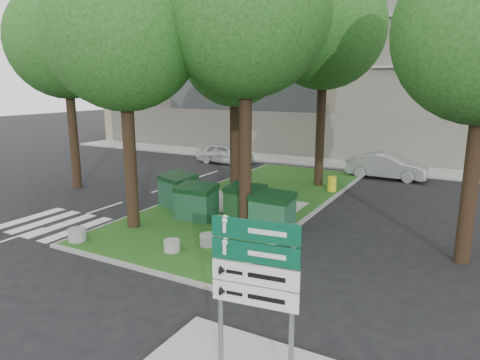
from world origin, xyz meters
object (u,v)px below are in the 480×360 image
Objects in this scene: dumpster_a at (178,191)px; dumpster_d at (272,211)px; tree_median_mid at (237,42)px; car_white at (225,154)px; car_silver at (386,166)px; tree_street_left at (67,30)px; bollard_left at (77,235)px; bollard_right at (208,240)px; litter_bin at (332,184)px; dumpster_b at (197,202)px; bollard_mid at (172,245)px; directional_sign at (255,278)px; tree_median_far at (327,15)px; dumpster_c at (245,202)px; tree_median_near_left at (125,16)px.

dumpster_a reaches higher than dumpster_d.
tree_median_mid is 10.08m from car_white.
tree_street_left is at bearing 126.37° from car_silver.
dumpster_d is 6.58m from bollard_left.
tree_median_mid is 9.96m from bollard_right.
dumpster_b is at bearing -115.64° from litter_bin.
tree_street_left reaches higher than car_white.
tree_median_mid is 0.91× the size of tree_street_left.
dumpster_d is (3.91, -4.42, -6.21)m from tree_median_mid.
bollard_mid is 6.66m from directional_sign.
dumpster_b reaches higher than bollard_mid.
tree_median_mid is 14.64m from directional_sign.
tree_median_mid is 4.59m from tree_median_far.
tree_median_far is 8.36× the size of dumpster_c.
tree_median_near_left is 6.53m from tree_median_mid.
dumpster_d is at bearing 12.65° from dumpster_a.
bollard_right is (2.80, -6.84, -6.67)m from tree_median_mid.
tree_median_far is 11.39m from car_white.
dumpster_d is 0.35× the size of car_silver.
dumpster_a is at bearing 124.70° from bollard_mid.
bollard_mid is at bearing -101.76° from litter_bin.
car_silver is at bearing -90.78° from car_white.
car_white is at bearing 114.43° from directional_sign.
dumpster_c reaches higher than bollard_mid.
tree_street_left is at bearing 159.53° from bollard_right.
bollard_left is (-2.09, -3.85, -0.45)m from dumpster_b.
dumpster_a is 4.69m from bollard_right.
directional_sign is at bearing -65.09° from dumpster_d.
bollard_mid is 0.12× the size of car_silver.
dumpster_c is at bearing 162.95° from car_silver.
tree_street_left reaches higher than tree_median_near_left.
bollard_mid is at bearing 165.89° from car_silver.
dumpster_d reaches higher than car_white.
dumpster_c is 0.37× the size of car_white.
bollard_right is 0.74× the size of litter_bin.
dumpster_c is (10.00, -0.81, -6.90)m from tree_street_left.
bollard_right is at bearing -84.31° from dumpster_c.
dumpster_b reaches higher than dumpster_c.
tree_median_near_left is 16.06m from car_silver.
dumpster_c is (3.00, 2.69, -6.56)m from tree_median_near_left.
tree_median_far is 7.96m from litter_bin.
tree_street_left is 12.17m from dumpster_c.
tree_median_far is 2.80× the size of car_silver.
dumpster_d is 3.01× the size of bollard_mid.
tree_median_near_left is at bearing -131.13° from dumpster_b.
dumpster_b is 2.89m from bollard_right.
tree_street_left reaches higher than dumpster_d.
tree_median_mid is 10.90m from bollard_left.
directional_sign is (3.11, -7.45, 1.30)m from dumpster_d.
car_silver is (1.83, 11.15, -0.07)m from dumpster_d.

